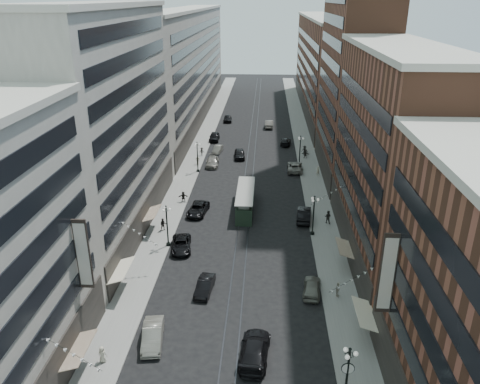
% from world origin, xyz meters
% --- Properties ---
extents(ground, '(220.00, 220.00, 0.00)m').
position_xyz_m(ground, '(0.00, 60.00, 0.00)').
color(ground, black).
rests_on(ground, ground).
extents(sidewalk_west, '(4.00, 180.00, 0.15)m').
position_xyz_m(sidewalk_west, '(-11.00, 70.00, 0.07)').
color(sidewalk_west, gray).
rests_on(sidewalk_west, ground).
extents(sidewalk_east, '(4.00, 180.00, 0.15)m').
position_xyz_m(sidewalk_east, '(11.00, 70.00, 0.07)').
color(sidewalk_east, gray).
rests_on(sidewalk_east, ground).
extents(rail_west, '(0.12, 180.00, 0.02)m').
position_xyz_m(rail_west, '(-0.70, 70.00, 0.01)').
color(rail_west, '#2D2D33').
rests_on(rail_west, ground).
extents(rail_east, '(0.12, 180.00, 0.02)m').
position_xyz_m(rail_east, '(0.70, 70.00, 0.01)').
color(rail_east, '#2D2D33').
rests_on(rail_east, ground).
extents(building_west_mid, '(8.00, 36.00, 28.00)m').
position_xyz_m(building_west_mid, '(-17.00, 33.00, 14.00)').
color(building_west_mid, '#ADA69A').
rests_on(building_west_mid, ground).
extents(building_west_far, '(8.00, 90.00, 26.00)m').
position_xyz_m(building_west_far, '(-17.00, 96.00, 13.00)').
color(building_west_far, '#ADA69A').
rests_on(building_west_far, ground).
extents(building_east_mid, '(8.00, 30.00, 24.00)m').
position_xyz_m(building_east_mid, '(17.00, 28.00, 12.00)').
color(building_east_mid, brown).
rests_on(building_east_mid, ground).
extents(building_east_tower, '(8.00, 26.00, 42.00)m').
position_xyz_m(building_east_tower, '(17.00, 56.00, 21.00)').
color(building_east_tower, brown).
rests_on(building_east_tower, ground).
extents(building_east_far, '(8.00, 72.00, 24.00)m').
position_xyz_m(building_east_far, '(17.00, 105.00, 12.00)').
color(building_east_far, brown).
rests_on(building_east_far, ground).
extents(lamppost_sw_far, '(1.03, 1.14, 5.52)m').
position_xyz_m(lamppost_sw_far, '(-9.20, 28.00, 3.10)').
color(lamppost_sw_far, black).
rests_on(lamppost_sw_far, sidewalk_west).
extents(lamppost_sw_mid, '(1.03, 1.14, 5.52)m').
position_xyz_m(lamppost_sw_mid, '(-9.20, 55.00, 3.10)').
color(lamppost_sw_mid, black).
rests_on(lamppost_sw_mid, sidewalk_west).
extents(lamppost_se_near, '(1.08, 1.14, 5.52)m').
position_xyz_m(lamppost_se_near, '(9.20, 4.00, 3.22)').
color(lamppost_se_near, black).
rests_on(lamppost_se_near, sidewalk_east).
extents(lamppost_se_far, '(1.03, 1.14, 5.52)m').
position_xyz_m(lamppost_se_far, '(9.20, 32.00, 3.10)').
color(lamppost_se_far, black).
rests_on(lamppost_se_far, sidewalk_east).
extents(lamppost_se_mid, '(1.03, 1.14, 5.52)m').
position_xyz_m(lamppost_se_mid, '(9.20, 60.00, 3.10)').
color(lamppost_se_mid, black).
rests_on(lamppost_se_mid, sidewalk_east).
extents(streetcar, '(2.49, 11.24, 3.11)m').
position_xyz_m(streetcar, '(0.00, 39.52, 1.43)').
color(streetcar, '#1F3122').
rests_on(streetcar, ground).
extents(car_1, '(2.39, 5.15, 1.63)m').
position_xyz_m(car_1, '(-7.10, 10.29, 0.82)').
color(car_1, gray).
rests_on(car_1, ground).
extents(car_2, '(3.04, 5.38, 1.42)m').
position_xyz_m(car_2, '(-7.42, 27.27, 0.71)').
color(car_2, black).
rests_on(car_2, ground).
extents(car_4, '(2.37, 4.71, 1.54)m').
position_xyz_m(car_4, '(8.01, 18.83, 0.77)').
color(car_4, slate).
rests_on(car_4, ground).
extents(car_5, '(1.94, 4.49, 1.44)m').
position_xyz_m(car_5, '(-3.37, 18.48, 0.72)').
color(car_5, black).
rests_on(car_5, ground).
extents(car_6, '(2.98, 6.23, 1.75)m').
position_xyz_m(car_6, '(2.20, 8.88, 0.88)').
color(car_6, black).
rests_on(car_6, ground).
extents(pedestrian_1, '(0.80, 0.50, 1.56)m').
position_xyz_m(pedestrian_1, '(-10.80, 7.52, 0.93)').
color(pedestrian_1, '#BEB79D').
rests_on(pedestrian_1, sidewalk_west).
extents(pedestrian_2, '(0.94, 0.67, 1.74)m').
position_xyz_m(pedestrian_2, '(-10.65, 32.00, 1.02)').
color(pedestrian_2, black).
rests_on(pedestrian_2, sidewalk_west).
extents(pedestrian_4, '(0.73, 1.07, 1.67)m').
position_xyz_m(pedestrian_4, '(10.60, 18.23, 0.98)').
color(pedestrian_4, '#A59D89').
rests_on(pedestrian_4, sidewalk_east).
extents(car_7, '(3.10, 5.61, 1.49)m').
position_xyz_m(car_7, '(-6.80, 37.75, 0.74)').
color(car_7, black).
rests_on(car_7, ground).
extents(car_8, '(2.40, 5.51, 1.58)m').
position_xyz_m(car_8, '(-6.98, 58.64, 0.79)').
color(car_8, slate).
rests_on(car_8, ground).
extents(car_9, '(2.14, 5.21, 1.77)m').
position_xyz_m(car_9, '(-8.40, 75.06, 0.88)').
color(car_9, black).
rests_on(car_9, ground).
extents(car_10, '(2.39, 5.49, 1.75)m').
position_xyz_m(car_10, '(8.40, 36.48, 0.88)').
color(car_10, black).
rests_on(car_10, ground).
extents(car_11, '(2.85, 5.85, 1.60)m').
position_xyz_m(car_11, '(8.20, 56.66, 0.80)').
color(car_11, gray).
rests_on(car_11, ground).
extents(car_12, '(2.53, 5.08, 1.42)m').
position_xyz_m(car_12, '(7.07, 72.81, 0.71)').
color(car_12, black).
rests_on(car_12, ground).
extents(car_13, '(2.40, 5.09, 1.68)m').
position_xyz_m(car_13, '(-2.20, 63.34, 0.84)').
color(car_13, black).
rests_on(car_13, ground).
extents(car_14, '(2.08, 5.50, 1.79)m').
position_xyz_m(car_14, '(3.60, 86.72, 0.90)').
color(car_14, '#625F57').
rests_on(car_14, ground).
extents(pedestrian_5, '(1.55, 0.64, 1.62)m').
position_xyz_m(pedestrian_5, '(-9.58, 41.65, 0.96)').
color(pedestrian_5, black).
rests_on(pedestrian_5, sidewalk_west).
extents(pedestrian_6, '(1.08, 0.72, 1.69)m').
position_xyz_m(pedestrian_6, '(-9.76, 58.82, 1.00)').
color(pedestrian_6, '#BEB99E').
rests_on(pedestrian_6, sidewalk_west).
extents(pedestrian_7, '(1.03, 0.78, 1.87)m').
position_xyz_m(pedestrian_7, '(11.59, 35.47, 1.09)').
color(pedestrian_7, black).
rests_on(pedestrian_7, sidewalk_east).
extents(pedestrian_8, '(0.75, 0.59, 1.82)m').
position_xyz_m(pedestrian_8, '(12.02, 53.96, 1.06)').
color(pedestrian_8, beige).
rests_on(pedestrian_8, sidewalk_east).
extents(pedestrian_9, '(1.28, 0.65, 1.90)m').
position_xyz_m(pedestrian_9, '(10.54, 65.57, 1.10)').
color(pedestrian_9, black).
rests_on(pedestrian_9, sidewalk_east).
extents(car_extra_0, '(1.94, 4.33, 1.38)m').
position_xyz_m(car_extra_0, '(-6.80, 66.70, 0.69)').
color(car_extra_0, '#66645B').
rests_on(car_extra_0, ground).
extents(car_extra_1, '(2.28, 4.93, 1.64)m').
position_xyz_m(car_extra_1, '(-6.80, 92.00, 0.82)').
color(car_extra_1, black).
rests_on(car_extra_1, ground).
extents(pedestrian_extra_0, '(1.59, 0.87, 1.64)m').
position_xyz_m(pedestrian_extra_0, '(10.58, 63.68, 0.97)').
color(pedestrian_extra_0, black).
rests_on(pedestrian_extra_0, sidewalk_east).
extents(pedestrian_extra_1, '(1.06, 0.52, 1.58)m').
position_xyz_m(pedestrian_extra_1, '(-9.71, 64.23, 0.94)').
color(pedestrian_extra_1, black).
rests_on(pedestrian_extra_1, sidewalk_west).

